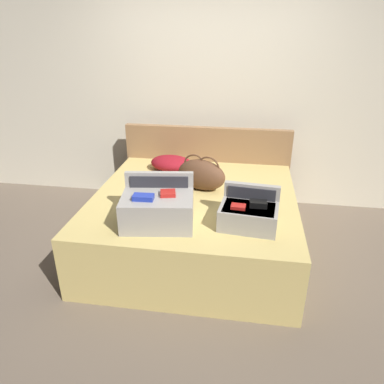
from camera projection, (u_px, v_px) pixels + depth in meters
ground_plane at (188, 272)px, 3.30m from camera, size 12.00×12.00×0.00m
back_wall at (211, 94)px, 4.24m from camera, size 8.00×0.10×2.60m
bed at (194, 222)px, 3.54m from camera, size 1.88×1.87×0.58m
headboard at (207, 168)px, 4.33m from camera, size 1.92×0.08×0.98m
hard_case_large at (158, 207)px, 2.88m from camera, size 0.61×0.49×0.37m
hard_case_medium at (249, 213)px, 2.87m from camera, size 0.48×0.39×0.30m
duffel_bag at (201, 174)px, 3.49m from camera, size 0.53×0.37×0.34m
pillow_near_headboard at (172, 163)px, 3.97m from camera, size 0.51×0.38×0.17m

